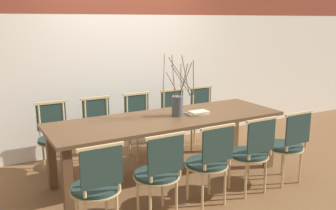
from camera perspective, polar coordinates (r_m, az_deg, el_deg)
The scene contains 15 objects.
ground_plane at distance 4.64m, azimuth -0.00°, elevation -10.81°, with size 16.00×16.00×0.00m, color brown.
wall_rear at distance 5.48m, azimuth -7.01°, elevation 10.03°, with size 12.00×0.06×3.20m.
dining_table at distance 4.42m, azimuth -0.00°, elevation -3.01°, with size 2.79×0.91×0.74m.
chair_near_leftend at distance 3.34m, azimuth -10.73°, elevation -11.83°, with size 0.45×0.45×0.87m.
chair_near_left at distance 3.55m, azimuth -1.40°, elevation -10.06°, with size 0.45×0.45×0.87m.
chair_near_center at distance 3.83m, azimuth 6.31°, elevation -8.38°, with size 0.45×0.45×0.87m.
chair_near_right at distance 4.16m, azimuth 12.57°, elevation -6.89°, with size 0.45×0.45×0.87m.
chair_near_rightend at distance 4.52m, azimuth 17.72°, elevation -5.60°, with size 0.45×0.45×0.87m.
chair_far_leftend at distance 4.82m, azimuth -16.84°, elevation -4.37°, with size 0.45×0.45×0.87m.
chair_far_left at distance 4.96m, azimuth -10.32°, elevation -3.53°, with size 0.45×0.45×0.87m.
chair_far_center at distance 5.17m, azimuth -4.15°, elevation -2.68°, with size 0.45×0.45×0.87m.
chair_far_right at distance 5.43m, azimuth 1.36°, elevation -1.90°, with size 0.45×0.45×0.87m.
chair_far_rightend at distance 5.69m, azimuth 5.76°, elevation -1.26°, with size 0.45×0.45×0.87m.
vase_centerpiece at distance 4.44m, azimuth 1.47°, elevation 0.11°, with size 0.49×0.49×0.73m.
book_stack at distance 4.55m, azimuth 4.57°, elevation -1.18°, with size 0.26×0.18×0.04m.
Camera 1 is at (-2.06, -3.71, 1.86)m, focal length 40.00 mm.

